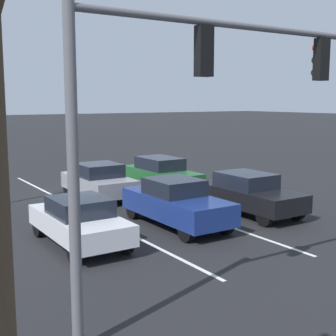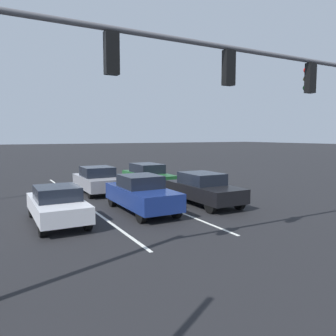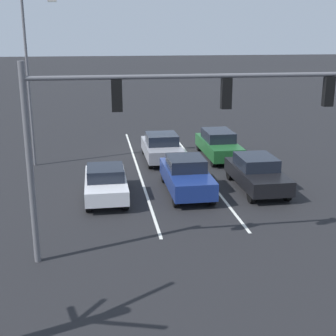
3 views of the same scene
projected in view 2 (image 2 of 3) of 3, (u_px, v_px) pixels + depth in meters
name	position (u px, v px, depth m)	size (l,w,h in m)	color
ground_plane	(93.00, 189.00, 20.72)	(240.00, 240.00, 0.00)	black
lane_stripe_left_divider	(135.00, 194.00, 18.91)	(0.12, 17.93, 0.01)	silver
lane_stripe_center_divider	(78.00, 200.00, 17.35)	(0.12, 17.93, 0.01)	silver
car_silver_rightlane_front	(57.00, 204.00, 12.62)	(1.78, 4.21, 1.46)	silver
car_black_leftlane_front	(203.00, 188.00, 16.10)	(1.86, 4.51, 1.56)	black
car_navy_midlane_front	(141.00, 194.00, 14.54)	(1.82, 4.59, 1.64)	navy
car_gray_midlane_second	(97.00, 180.00, 19.35)	(1.93, 4.27, 1.56)	gray
car_darkgreen_leftlane_second	(148.00, 176.00, 21.04)	(1.77, 4.72, 1.58)	#1E5928
traffic_signal_gantry	(162.00, 82.00, 8.11)	(11.83, 0.37, 6.29)	slate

